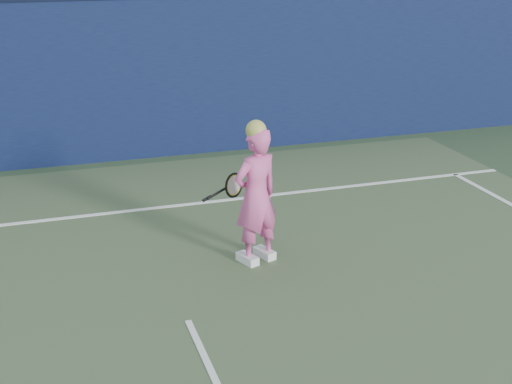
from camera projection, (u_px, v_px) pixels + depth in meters
name	position (u px, v px, depth m)	size (l,w,h in m)	color
ground	(215.00, 382.00, 5.77)	(80.00, 80.00, 0.00)	#303F27
backstop_wall	(107.00, 81.00, 11.16)	(24.00, 0.40, 2.50)	#0C1237
player	(256.00, 195.00, 7.66)	(0.65, 0.53, 1.60)	#DE569D
racket	(232.00, 186.00, 7.98)	(0.53, 0.21, 0.29)	black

